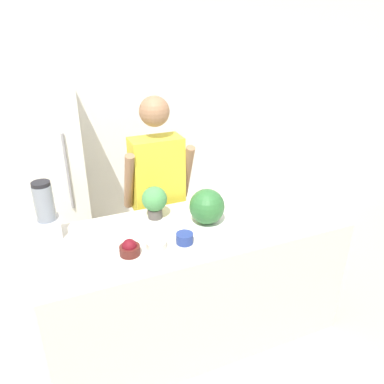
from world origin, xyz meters
The scene contains 12 objects.
ground_plane centered at (0.00, 0.00, 0.00)m, with size 14.00×14.00×0.00m, color beige.
wall_back centered at (0.00, 2.12, 1.30)m, with size 8.00×0.06×2.60m.
counter_island centered at (0.00, 0.39, 0.47)m, with size 2.07×0.79×0.94m.
refrigerator centered at (-0.92, 1.71, 0.92)m, with size 0.71×0.74×1.84m.
person centered at (-0.07, 0.97, 0.90)m, with size 0.54×0.27×1.73m.
cutting_board centered at (0.08, 0.39, 0.95)m, with size 0.42×0.26×0.01m.
watermelon centered at (0.10, 0.41, 1.07)m, with size 0.24×0.24×0.24m.
bowl_cherries centered at (-0.48, 0.26, 0.98)m, with size 0.12×0.12×0.10m.
bowl_cream centered at (-0.31, 0.26, 0.97)m, with size 0.13×0.13×0.08m.
bowl_small_blue centered at (-0.13, 0.24, 0.97)m, with size 0.11×0.11×0.07m.
blender centered at (-0.91, 0.67, 1.11)m, with size 0.15×0.15×0.38m.
potted_plant centered at (-0.20, 0.63, 1.07)m, with size 0.18×0.18×0.24m.
Camera 1 is at (-0.87, -1.62, 2.24)m, focal length 35.00 mm.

